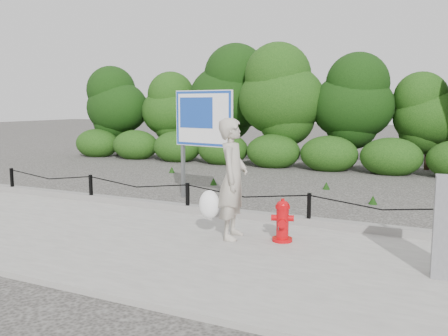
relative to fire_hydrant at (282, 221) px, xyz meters
The scene contains 8 objects.
ground 2.65m from the fire_hydrant, 155.06° to the left, with size 90.00×90.00×0.00m, color #2D2B28.
sidewalk 2.57m from the fire_hydrant, 159.41° to the right, with size 14.00×4.00×0.08m, color gray.
curb 2.66m from the fire_hydrant, 154.07° to the left, with size 14.00×0.22×0.14m, color slate.
chain_barrier 2.62m from the fire_hydrant, 155.06° to the left, with size 10.06×0.06×0.60m.
treeline 10.30m from the fire_hydrant, 96.40° to the left, with size 20.28×3.90×5.20m.
fire_hydrant is the anchor object (origin of this frame).
pedestrian 1.04m from the fire_hydrant, 168.90° to the right, with size 0.82×0.79×1.95m.
advertising_sign 4.08m from the fire_hydrant, 137.12° to the left, with size 1.59×0.37×2.56m.
Camera 1 is at (4.73, -8.11, 2.26)m, focal length 38.00 mm.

